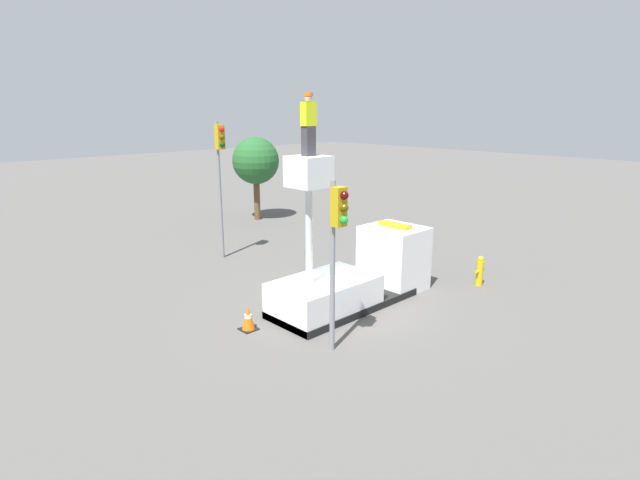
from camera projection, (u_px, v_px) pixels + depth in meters
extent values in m
plane|color=#565451|center=(344.00, 306.00, 16.65)|extent=(120.00, 120.00, 0.00)
cube|color=black|center=(344.00, 302.00, 16.62)|extent=(5.20, 2.13, 0.24)
cube|color=white|center=(325.00, 296.00, 15.90)|extent=(3.40, 2.07, 1.16)
cube|color=white|center=(394.00, 258.00, 18.09)|extent=(1.79, 2.07, 2.28)
cube|color=black|center=(409.00, 241.00, 18.58)|extent=(0.03, 1.76, 0.91)
cube|color=orange|center=(395.00, 225.00, 17.78)|extent=(0.36, 1.24, 0.14)
cylinder|color=silver|center=(309.00, 235.00, 14.92)|extent=(0.22, 0.22, 3.11)
cube|color=silver|center=(309.00, 172.00, 14.43)|extent=(1.06, 1.06, 0.90)
cube|color=#38383D|center=(309.00, 141.00, 14.21)|extent=(0.34, 0.26, 0.84)
cube|color=#D1E519|center=(308.00, 114.00, 14.01)|extent=(0.40, 0.26, 0.66)
sphere|color=beige|center=(308.00, 98.00, 13.90)|extent=(0.23, 0.23, 0.23)
cylinder|color=orange|center=(308.00, 94.00, 13.88)|extent=(0.26, 0.26, 0.09)
cylinder|color=gray|center=(332.00, 269.00, 13.05)|extent=(0.14, 0.14, 4.65)
cube|color=#B79314|center=(339.00, 207.00, 12.48)|extent=(0.34, 0.28, 1.00)
sphere|color=#490707|center=(344.00, 195.00, 12.27)|extent=(0.22, 0.22, 0.22)
sphere|color=#503C07|center=(344.00, 208.00, 12.35)|extent=(0.22, 0.22, 0.22)
sphere|color=green|center=(344.00, 220.00, 12.43)|extent=(0.22, 0.22, 0.22)
cylinder|color=gray|center=(220.00, 191.00, 21.33)|extent=(0.14, 0.14, 5.89)
cube|color=#B79314|center=(220.00, 137.00, 20.59)|extent=(0.34, 0.28, 1.00)
sphere|color=red|center=(222.00, 129.00, 20.39)|extent=(0.22, 0.22, 0.22)
sphere|color=#503C07|center=(222.00, 137.00, 20.46)|extent=(0.22, 0.22, 0.22)
sphere|color=#083710|center=(223.00, 145.00, 20.54)|extent=(0.22, 0.22, 0.22)
cylinder|color=gold|center=(480.00, 273.00, 18.48)|extent=(0.26, 0.26, 0.95)
sphere|color=gold|center=(481.00, 259.00, 18.35)|extent=(0.22, 0.22, 0.22)
cylinder|color=gold|center=(477.00, 272.00, 18.33)|extent=(0.12, 0.10, 0.10)
cylinder|color=gold|center=(482.00, 269.00, 18.59)|extent=(0.12, 0.10, 0.10)
cube|color=black|center=(249.00, 329.00, 14.87)|extent=(0.49, 0.49, 0.03)
cone|color=orange|center=(248.00, 317.00, 14.77)|extent=(0.41, 0.41, 0.78)
cylinder|color=white|center=(248.00, 316.00, 14.76)|extent=(0.21, 0.21, 0.11)
cylinder|color=brown|center=(257.00, 198.00, 29.30)|extent=(0.36, 0.36, 2.52)
sphere|color=#235B28|center=(256.00, 161.00, 28.74)|extent=(2.70, 2.70, 2.70)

